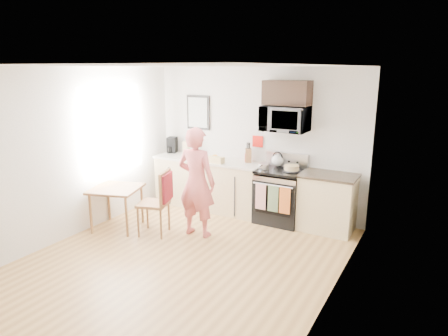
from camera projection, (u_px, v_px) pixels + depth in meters
The scene contains 28 objects.
floor at pixel (184, 259), 5.53m from camera, with size 4.60×4.60×0.00m, color olive.
back_wall at pixel (256, 141), 7.15m from camera, with size 4.00×0.04×2.60m, color white.
front_wall at pixel (18, 228), 3.26m from camera, with size 4.00×0.04×2.60m, color white.
left_wall at pixel (75, 153), 6.16m from camera, with size 0.04×4.60×2.60m, color white.
right_wall at pixel (335, 191), 4.26m from camera, with size 0.04×4.60×2.60m, color white.
ceiling at pixel (178, 66), 4.89m from camera, with size 4.00×4.60×0.04m, color white.
window at pixel (113, 130), 6.76m from camera, with size 0.06×1.40×1.50m.
cabinet_left at pixel (209, 184), 7.49m from camera, with size 2.10×0.60×0.90m, color #D5BA88.
countertop_left at pixel (209, 160), 7.37m from camera, with size 2.14×0.64×0.04m, color beige.
cabinet_right at pixel (327, 204), 6.43m from camera, with size 0.84×0.60×0.90m, color #D5BA88.
countertop_right at pixel (329, 175), 6.31m from camera, with size 0.88×0.64×0.04m, color black.
range at pixel (280, 197), 6.79m from camera, with size 0.76×0.70×1.16m.
microwave at pixel (285, 119), 6.56m from camera, with size 0.76×0.51×0.42m, color #BBBCC0.
upper_cabinet at pixel (287, 93), 6.49m from camera, with size 0.76×0.35×0.40m, color black.
wall_art at pixel (198, 112), 7.59m from camera, with size 0.50×0.04×0.65m.
wall_trivet at pixel (258, 141), 7.12m from camera, with size 0.20×0.02×0.20m, color red.
person at pixel (196, 182), 6.15m from camera, with size 0.63×0.41×1.72m, color #C63C36.
dining_table at pixel (116, 192), 6.47m from camera, with size 0.81×0.81×0.69m.
chair at pixel (162, 194), 6.20m from camera, with size 0.59×0.55×1.04m.
knife_block at pixel (248, 155), 7.11m from camera, with size 0.11×0.15×0.24m, color brown.
utensil_crock at pixel (248, 153), 7.14m from camera, with size 0.12×0.12×0.36m.
fruit_bowl at pixel (216, 157), 7.32m from camera, with size 0.24×0.24×0.09m.
milk_carton at pixel (186, 148), 7.62m from camera, with size 0.11×0.11×0.28m, color tan.
coffee_maker at pixel (172, 145), 7.91m from camera, with size 0.23×0.28×0.30m.
bread_bag at pixel (216, 160), 7.07m from camera, with size 0.29×0.14×0.11m, color tan.
cake at pixel (292, 168), 6.55m from camera, with size 0.29×0.29×0.10m.
kettle at pixel (277, 160), 6.86m from camera, with size 0.20×0.20×0.26m.
pot at pixel (264, 166), 6.70m from camera, with size 0.18×0.31×0.09m.
Camera 1 is at (2.96, -4.13, 2.57)m, focal length 32.00 mm.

